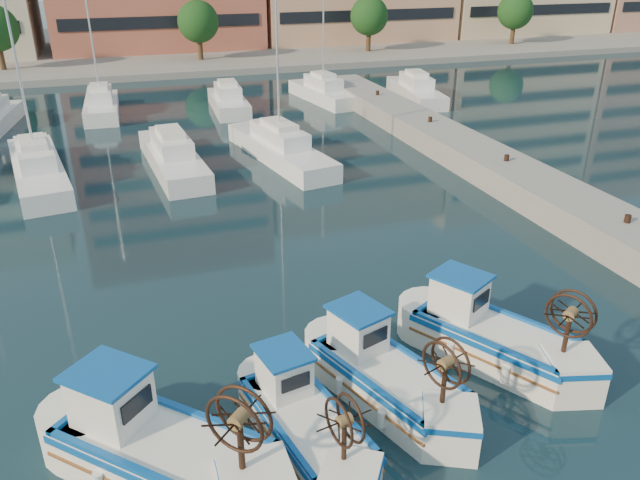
{
  "coord_description": "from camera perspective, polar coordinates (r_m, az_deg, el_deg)",
  "views": [
    {
      "loc": [
        -4.93,
        -10.92,
        10.62
      ],
      "look_at": [
        1.23,
        7.58,
        1.5
      ],
      "focal_mm": 35.0,
      "sensor_mm": 36.0,
      "label": 1
    }
  ],
  "objects": [
    {
      "name": "fishing_boat_a",
      "position": [
        14.57,
        -14.55,
        -17.93
      ],
      "size": [
        4.88,
        4.88,
        3.17
      ],
      "rotation": [
        0.0,
        0.0,
        0.79
      ],
      "color": "white",
      "rests_on": "ground"
    },
    {
      "name": "yacht_marina",
      "position": [
        39.68,
        -14.95,
        9.5
      ],
      "size": [
        37.29,
        22.79,
        11.5
      ],
      "color": "white",
      "rests_on": "ground"
    },
    {
      "name": "fishing_boat_b",
      "position": [
        15.04,
        -1.53,
        -16.14
      ],
      "size": [
        2.43,
        4.28,
        2.59
      ],
      "rotation": [
        0.0,
        0.0,
        0.2
      ],
      "color": "white",
      "rests_on": "ground"
    },
    {
      "name": "ground",
      "position": [
        16.01,
        4.6,
        -16.59
      ],
      "size": [
        300.0,
        300.0,
        0.0
      ],
      "primitive_type": "plane",
      "color": "#183540",
      "rests_on": "ground"
    },
    {
      "name": "fishing_boat_d",
      "position": [
        18.3,
        15.33,
        -8.35
      ],
      "size": [
        3.89,
        4.84,
        2.94
      ],
      "rotation": [
        0.0,
        0.0,
        0.52
      ],
      "color": "white",
      "rests_on": "ground"
    },
    {
      "name": "quay",
      "position": [
        27.92,
        23.29,
        1.91
      ],
      "size": [
        3.0,
        60.0,
        1.2
      ],
      "primitive_type": "cube",
      "color": "gray",
      "rests_on": "ground"
    },
    {
      "name": "fishing_boat_c",
      "position": [
        16.36,
        5.9,
        -12.09
      ],
      "size": [
        3.15,
        4.65,
        2.81
      ],
      "rotation": [
        0.0,
        0.0,
        0.34
      ],
      "color": "white",
      "rests_on": "ground"
    }
  ]
}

